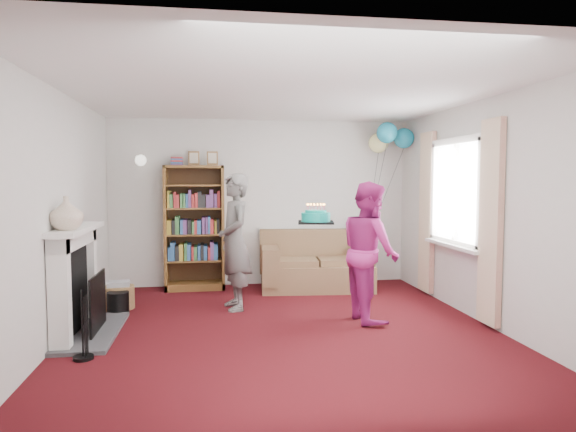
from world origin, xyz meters
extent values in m
plane|color=#370809|center=(0.00, 0.00, 0.00)|extent=(5.00, 5.00, 0.00)
cube|color=silver|center=(0.00, 2.51, 1.25)|extent=(4.50, 0.02, 2.50)
cube|color=silver|center=(-2.26, 0.00, 1.25)|extent=(0.02, 5.00, 2.50)
cube|color=silver|center=(2.26, 0.00, 1.25)|extent=(0.02, 5.00, 2.50)
cube|color=white|center=(0.00, 0.00, 2.50)|extent=(4.50, 5.00, 0.01)
cube|color=#3F3F42|center=(-2.00, 0.20, 0.02)|extent=(0.55, 1.40, 0.04)
cube|color=white|center=(-2.15, -0.35, 0.53)|extent=(0.18, 0.14, 1.06)
cube|color=white|center=(-2.15, 0.75, 0.53)|extent=(0.18, 0.14, 1.06)
cube|color=white|center=(-2.15, 0.20, 1.00)|extent=(0.18, 1.24, 0.16)
cube|color=white|center=(-2.12, 0.20, 1.10)|extent=(0.28, 1.35, 0.05)
cube|color=black|center=(-2.17, 0.20, 0.48)|extent=(0.10, 0.80, 0.86)
cube|color=black|center=(-1.93, 0.20, 0.33)|extent=(0.02, 0.70, 0.60)
cylinder|color=black|center=(-1.90, -0.58, 0.32)|extent=(0.18, 0.18, 0.64)
cylinder|color=black|center=(-1.87, 1.00, 0.13)|extent=(0.26, 0.26, 0.26)
cube|color=white|center=(2.21, 0.60, 2.08)|extent=(0.08, 1.30, 0.08)
cube|color=white|center=(2.21, 0.60, 0.82)|extent=(0.08, 1.30, 0.08)
cube|color=white|center=(2.24, 0.60, 1.45)|extent=(0.01, 1.15, 1.20)
cube|color=white|center=(2.18, 0.60, 0.79)|extent=(0.14, 1.32, 0.04)
cube|color=beige|center=(2.20, -0.22, 1.15)|extent=(0.07, 0.38, 2.20)
cube|color=beige|center=(2.20, 1.42, 1.15)|extent=(0.07, 0.38, 2.20)
cylinder|color=gold|center=(-1.75, 2.45, 1.90)|extent=(0.04, 0.12, 0.04)
sphere|color=white|center=(-1.75, 2.36, 1.88)|extent=(0.16, 0.16, 0.16)
cube|color=#472B14|center=(-0.99, 2.46, 0.90)|extent=(0.85, 0.04, 1.80)
cube|color=brown|center=(-1.40, 2.27, 0.90)|extent=(0.04, 0.42, 1.80)
cube|color=brown|center=(-0.59, 2.27, 0.90)|extent=(0.04, 0.42, 1.80)
cube|color=brown|center=(-0.99, 2.27, 1.78)|extent=(0.85, 0.42, 0.04)
cube|color=brown|center=(-0.99, 2.27, 0.05)|extent=(0.85, 0.42, 0.10)
cube|color=brown|center=(-0.99, 2.27, 0.43)|extent=(0.77, 0.38, 0.03)
cube|color=brown|center=(-0.99, 2.27, 0.81)|extent=(0.77, 0.38, 0.02)
cube|color=brown|center=(-0.99, 2.27, 1.19)|extent=(0.77, 0.38, 0.02)
cube|color=brown|center=(-0.99, 2.27, 1.52)|extent=(0.77, 0.38, 0.02)
cube|color=maroon|center=(-1.23, 2.25, 1.86)|extent=(0.16, 0.22, 0.12)
cube|color=brown|center=(-0.99, 2.32, 1.91)|extent=(0.16, 0.02, 0.20)
cube|color=brown|center=(-0.73, 2.32, 1.91)|extent=(0.16, 0.02, 0.20)
cube|color=brown|center=(0.77, 2.00, 0.19)|extent=(1.60, 0.85, 0.38)
cube|color=brown|center=(0.77, 2.30, 0.52)|extent=(1.60, 0.24, 0.66)
cube|color=brown|center=(0.08, 2.00, 0.38)|extent=(0.24, 0.80, 0.52)
cube|color=brown|center=(1.45, 2.00, 0.38)|extent=(0.24, 0.80, 0.52)
cube|color=brown|center=(0.41, 1.92, 0.41)|extent=(0.68, 0.55, 0.12)
cube|color=brown|center=(1.12, 1.92, 0.41)|extent=(0.68, 0.55, 0.12)
cylinder|color=#A4764C|center=(-1.90, 1.25, 0.14)|extent=(0.38, 0.38, 0.28)
cube|color=beige|center=(-1.90, 1.25, 0.31)|extent=(0.26, 0.21, 0.06)
imported|color=black|center=(-0.47, 1.02, 0.84)|extent=(0.51, 0.68, 1.68)
imported|color=#A82171|center=(1.03, 0.30, 0.79)|extent=(0.66, 0.81, 1.59)
cube|color=black|center=(0.43, 0.45, 1.12)|extent=(0.40, 0.40, 0.02)
cylinder|color=#0D9787|center=(0.43, 0.45, 1.18)|extent=(0.33, 0.33, 0.10)
cylinder|color=#0D9787|center=(0.43, 0.45, 1.24)|extent=(0.24, 0.24, 0.04)
cylinder|color=#E1648E|center=(0.53, 0.45, 1.27)|extent=(0.01, 0.01, 0.09)
sphere|color=orange|center=(0.53, 0.45, 1.32)|extent=(0.02, 0.02, 0.02)
cylinder|color=#E1648E|center=(0.52, 0.49, 1.27)|extent=(0.01, 0.01, 0.09)
sphere|color=orange|center=(0.52, 0.49, 1.32)|extent=(0.02, 0.02, 0.02)
cylinder|color=#E1648E|center=(0.50, 0.52, 1.27)|extent=(0.01, 0.01, 0.09)
sphere|color=orange|center=(0.50, 0.52, 1.32)|extent=(0.02, 0.02, 0.02)
cylinder|color=#E1648E|center=(0.47, 0.54, 1.27)|extent=(0.01, 0.01, 0.09)
sphere|color=orange|center=(0.47, 0.54, 1.32)|extent=(0.02, 0.02, 0.02)
cylinder|color=#E1648E|center=(0.43, 0.55, 1.27)|extent=(0.01, 0.01, 0.09)
sphere|color=orange|center=(0.43, 0.55, 1.32)|extent=(0.02, 0.02, 0.02)
cylinder|color=#E1648E|center=(0.39, 0.54, 1.27)|extent=(0.01, 0.01, 0.09)
sphere|color=orange|center=(0.39, 0.54, 1.32)|extent=(0.02, 0.02, 0.02)
cylinder|color=#E1648E|center=(0.36, 0.52, 1.27)|extent=(0.01, 0.01, 0.09)
sphere|color=orange|center=(0.36, 0.52, 1.32)|extent=(0.02, 0.02, 0.02)
cylinder|color=#E1648E|center=(0.34, 0.49, 1.27)|extent=(0.01, 0.01, 0.09)
sphere|color=orange|center=(0.34, 0.49, 1.32)|extent=(0.02, 0.02, 0.02)
cylinder|color=#E1648E|center=(0.33, 0.45, 1.27)|extent=(0.01, 0.01, 0.09)
sphere|color=orange|center=(0.33, 0.45, 1.32)|extent=(0.02, 0.02, 0.02)
cylinder|color=#E1648E|center=(0.34, 0.41, 1.27)|extent=(0.01, 0.01, 0.09)
sphere|color=orange|center=(0.34, 0.41, 1.32)|extent=(0.02, 0.02, 0.02)
cylinder|color=#E1648E|center=(0.36, 0.38, 1.27)|extent=(0.01, 0.01, 0.09)
sphere|color=orange|center=(0.36, 0.38, 1.32)|extent=(0.02, 0.02, 0.02)
cylinder|color=#E1648E|center=(0.39, 0.36, 1.27)|extent=(0.01, 0.01, 0.09)
sphere|color=orange|center=(0.39, 0.36, 1.32)|extent=(0.02, 0.02, 0.02)
cylinder|color=#E1648E|center=(0.43, 0.35, 1.27)|extent=(0.01, 0.01, 0.09)
sphere|color=orange|center=(0.43, 0.35, 1.32)|extent=(0.02, 0.02, 0.02)
cylinder|color=#E1648E|center=(0.47, 0.36, 1.27)|extent=(0.01, 0.01, 0.09)
sphere|color=orange|center=(0.47, 0.36, 1.32)|extent=(0.02, 0.02, 0.02)
cylinder|color=#E1648E|center=(0.50, 0.38, 1.27)|extent=(0.01, 0.01, 0.09)
sphere|color=orange|center=(0.50, 0.38, 1.32)|extent=(0.02, 0.02, 0.02)
cylinder|color=#E1648E|center=(0.52, 0.41, 1.27)|extent=(0.01, 0.01, 0.09)
sphere|color=orange|center=(0.52, 0.41, 1.32)|extent=(0.02, 0.02, 0.02)
sphere|color=#3F3F3F|center=(1.45, 1.80, 0.66)|extent=(0.02, 0.02, 0.02)
sphere|color=teal|center=(2.11, 2.11, 2.22)|extent=(0.30, 0.30, 0.30)
sphere|color=#F3F797|center=(1.78, 2.30, 2.16)|extent=(0.30, 0.30, 0.30)
sphere|color=teal|center=(1.78, 1.92, 2.28)|extent=(0.30, 0.30, 0.30)
imported|color=beige|center=(-2.12, -0.15, 1.29)|extent=(0.34, 0.34, 0.32)
camera|label=1|loc=(-0.75, -5.29, 1.61)|focal=32.00mm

